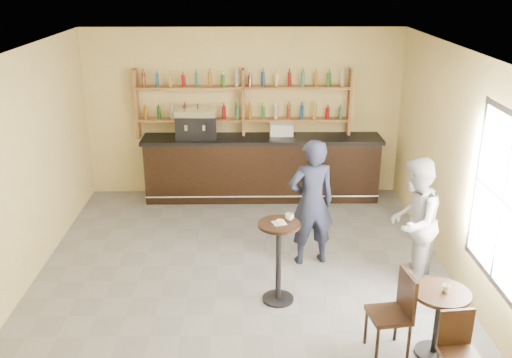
{
  "coord_description": "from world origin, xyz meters",
  "views": [
    {
      "loc": [
        0.08,
        -7.16,
        4.2
      ],
      "look_at": [
        0.2,
        0.8,
        1.25
      ],
      "focal_mm": 40.0,
      "sensor_mm": 36.0,
      "label": 1
    }
  ],
  "objects_px": {
    "espresso_machine": "(196,124)",
    "patron_second": "(413,222)",
    "pedestal_table": "(279,262)",
    "man_main": "(311,203)",
    "cafe_table": "(437,323)",
    "chair_west": "(389,314)",
    "pastry_case": "(281,130)",
    "chair_south": "(460,355)",
    "bar_counter": "(262,168)"
  },
  "relations": [
    {
      "from": "man_main",
      "to": "chair_south",
      "type": "xyz_separation_m",
      "value": [
        1.27,
        -2.85,
        -0.53
      ]
    },
    {
      "from": "espresso_machine",
      "to": "pedestal_table",
      "type": "height_order",
      "value": "espresso_machine"
    },
    {
      "from": "man_main",
      "to": "patron_second",
      "type": "relative_size",
      "value": 1.05
    },
    {
      "from": "pedestal_table",
      "to": "espresso_machine",
      "type": "bearing_deg",
      "value": 110.34
    },
    {
      "from": "pastry_case",
      "to": "cafe_table",
      "type": "distance_m",
      "value": 5.16
    },
    {
      "from": "espresso_machine",
      "to": "chair_south",
      "type": "distance_m",
      "value": 6.38
    },
    {
      "from": "chair_west",
      "to": "espresso_machine",
      "type": "bearing_deg",
      "value": -160.22
    },
    {
      "from": "pastry_case",
      "to": "man_main",
      "type": "height_order",
      "value": "man_main"
    },
    {
      "from": "pastry_case",
      "to": "patron_second",
      "type": "distance_m",
      "value": 3.61
    },
    {
      "from": "bar_counter",
      "to": "pastry_case",
      "type": "bearing_deg",
      "value": 0.0
    },
    {
      "from": "chair_south",
      "to": "patron_second",
      "type": "height_order",
      "value": "patron_second"
    },
    {
      "from": "pedestal_table",
      "to": "patron_second",
      "type": "relative_size",
      "value": 0.62
    },
    {
      "from": "espresso_machine",
      "to": "cafe_table",
      "type": "relative_size",
      "value": 0.91
    },
    {
      "from": "chair_west",
      "to": "man_main",
      "type": "bearing_deg",
      "value": -171.42
    },
    {
      "from": "man_main",
      "to": "patron_second",
      "type": "distance_m",
      "value": 1.48
    },
    {
      "from": "pastry_case",
      "to": "man_main",
      "type": "bearing_deg",
      "value": -91.49
    },
    {
      "from": "espresso_machine",
      "to": "pedestal_table",
      "type": "relative_size",
      "value": 0.66
    },
    {
      "from": "patron_second",
      "to": "cafe_table",
      "type": "bearing_deg",
      "value": 25.44
    },
    {
      "from": "pedestal_table",
      "to": "cafe_table",
      "type": "distance_m",
      "value": 2.11
    },
    {
      "from": "patron_second",
      "to": "pedestal_table",
      "type": "bearing_deg",
      "value": -45.3
    },
    {
      "from": "espresso_machine",
      "to": "patron_second",
      "type": "distance_m",
      "value": 4.58
    },
    {
      "from": "man_main",
      "to": "cafe_table",
      "type": "xyz_separation_m",
      "value": [
        1.22,
        -2.25,
        -0.55
      ]
    },
    {
      "from": "pastry_case",
      "to": "chair_west",
      "type": "xyz_separation_m",
      "value": [
        0.97,
        -4.79,
        -0.84
      ]
    },
    {
      "from": "patron_second",
      "to": "pastry_case",
      "type": "bearing_deg",
      "value": -122.39
    },
    {
      "from": "pastry_case",
      "to": "man_main",
      "type": "distance_m",
      "value": 2.64
    },
    {
      "from": "cafe_table",
      "to": "patron_second",
      "type": "distance_m",
      "value": 1.74
    },
    {
      "from": "pastry_case",
      "to": "patron_second",
      "type": "xyz_separation_m",
      "value": [
        1.65,
        -3.18,
        -0.43
      ]
    },
    {
      "from": "man_main",
      "to": "chair_west",
      "type": "height_order",
      "value": "man_main"
    },
    {
      "from": "man_main",
      "to": "chair_west",
      "type": "distance_m",
      "value": 2.34
    },
    {
      "from": "pastry_case",
      "to": "espresso_machine",
      "type": "bearing_deg",
      "value": 171.91
    },
    {
      "from": "chair_west",
      "to": "pastry_case",
      "type": "bearing_deg",
      "value": -176.9
    },
    {
      "from": "pedestal_table",
      "to": "man_main",
      "type": "distance_m",
      "value": 1.26
    },
    {
      "from": "cafe_table",
      "to": "chair_west",
      "type": "height_order",
      "value": "chair_west"
    },
    {
      "from": "man_main",
      "to": "espresso_machine",
      "type": "bearing_deg",
      "value": -65.98
    },
    {
      "from": "patron_second",
      "to": "espresso_machine",
      "type": "bearing_deg",
      "value": -104.3
    },
    {
      "from": "cafe_table",
      "to": "chair_south",
      "type": "xyz_separation_m",
      "value": [
        0.05,
        -0.6,
        0.02
      ]
    },
    {
      "from": "espresso_machine",
      "to": "chair_south",
      "type": "xyz_separation_m",
      "value": [
        3.16,
        -5.44,
        -1.05
      ]
    },
    {
      "from": "man_main",
      "to": "chair_south",
      "type": "relative_size",
      "value": 2.2
    },
    {
      "from": "cafe_table",
      "to": "man_main",
      "type": "bearing_deg",
      "value": 118.45
    },
    {
      "from": "chair_west",
      "to": "patron_second",
      "type": "distance_m",
      "value": 1.8
    },
    {
      "from": "bar_counter",
      "to": "pedestal_table",
      "type": "xyz_separation_m",
      "value": [
        0.13,
        -3.67,
        -0.04
      ]
    },
    {
      "from": "pastry_case",
      "to": "chair_west",
      "type": "distance_m",
      "value": 4.96
    },
    {
      "from": "bar_counter",
      "to": "espresso_machine",
      "type": "height_order",
      "value": "espresso_machine"
    },
    {
      "from": "pedestal_table",
      "to": "chair_south",
      "type": "xyz_separation_m",
      "value": [
        1.8,
        -1.77,
        -0.13
      ]
    },
    {
      "from": "chair_west",
      "to": "chair_south",
      "type": "bearing_deg",
      "value": 34.39
    },
    {
      "from": "chair_south",
      "to": "espresso_machine",
      "type": "bearing_deg",
      "value": 113.81
    },
    {
      "from": "pastry_case",
      "to": "chair_west",
      "type": "height_order",
      "value": "pastry_case"
    },
    {
      "from": "cafe_table",
      "to": "chair_west",
      "type": "distance_m",
      "value": 0.56
    },
    {
      "from": "chair_west",
      "to": "patron_second",
      "type": "height_order",
      "value": "patron_second"
    },
    {
      "from": "bar_counter",
      "to": "patron_second",
      "type": "bearing_deg",
      "value": -57.68
    }
  ]
}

